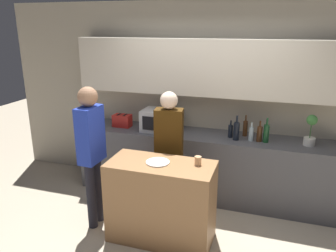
{
  "coord_description": "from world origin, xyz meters",
  "views": [
    {
      "loc": [
        0.84,
        -2.82,
        2.37
      ],
      "look_at": [
        -0.23,
        0.51,
        1.29
      ],
      "focal_mm": 35.0,
      "sensor_mm": 36.0,
      "label": 1
    }
  ],
  "objects_px": {
    "toaster": "(122,121)",
    "potted_plant": "(311,130)",
    "bottle_3": "(251,134)",
    "bottle_2": "(245,128)",
    "person_center": "(91,146)",
    "bottle_1": "(236,131)",
    "bottle_4": "(259,134)",
    "plate_on_island": "(158,162)",
    "person_left": "(169,144)",
    "bottle_0": "(230,131)",
    "cup_0": "(198,161)",
    "bottle_5": "(266,133)",
    "microwave": "(161,120)"
  },
  "relations": [
    {
      "from": "bottle_3",
      "to": "bottle_4",
      "type": "distance_m",
      "value": 0.1
    },
    {
      "from": "bottle_2",
      "to": "person_center",
      "type": "bearing_deg",
      "value": -143.27
    },
    {
      "from": "microwave",
      "to": "plate_on_island",
      "type": "height_order",
      "value": "microwave"
    },
    {
      "from": "bottle_4",
      "to": "bottle_0",
      "type": "bearing_deg",
      "value": 173.14
    },
    {
      "from": "bottle_1",
      "to": "bottle_4",
      "type": "relative_size",
      "value": 1.19
    },
    {
      "from": "bottle_3",
      "to": "bottle_4",
      "type": "relative_size",
      "value": 0.89
    },
    {
      "from": "bottle_1",
      "to": "bottle_5",
      "type": "xyz_separation_m",
      "value": [
        0.37,
        0.03,
        -0.0
      ]
    },
    {
      "from": "potted_plant",
      "to": "bottle_1",
      "type": "bearing_deg",
      "value": -175.11
    },
    {
      "from": "toaster",
      "to": "potted_plant",
      "type": "distance_m",
      "value": 2.57
    },
    {
      "from": "bottle_1",
      "to": "cup_0",
      "type": "distance_m",
      "value": 1.01
    },
    {
      "from": "person_left",
      "to": "bottle_0",
      "type": "bearing_deg",
      "value": -147.5
    },
    {
      "from": "bottle_0",
      "to": "cup_0",
      "type": "bearing_deg",
      "value": -101.09
    },
    {
      "from": "bottle_5",
      "to": "bottle_2",
      "type": "bearing_deg",
      "value": 147.66
    },
    {
      "from": "toaster",
      "to": "bottle_0",
      "type": "height_order",
      "value": "bottle_0"
    },
    {
      "from": "bottle_2",
      "to": "microwave",
      "type": "bearing_deg",
      "value": -173.68
    },
    {
      "from": "bottle_2",
      "to": "cup_0",
      "type": "height_order",
      "value": "bottle_2"
    },
    {
      "from": "bottle_0",
      "to": "bottle_3",
      "type": "distance_m",
      "value": 0.28
    },
    {
      "from": "microwave",
      "to": "toaster",
      "type": "height_order",
      "value": "microwave"
    },
    {
      "from": "bottle_3",
      "to": "toaster",
      "type": "bearing_deg",
      "value": 178.64
    },
    {
      "from": "bottle_0",
      "to": "plate_on_island",
      "type": "bearing_deg",
      "value": -119.28
    },
    {
      "from": "plate_on_island",
      "to": "cup_0",
      "type": "relative_size",
      "value": 2.7
    },
    {
      "from": "toaster",
      "to": "person_center",
      "type": "distance_m",
      "value": 1.1
    },
    {
      "from": "microwave",
      "to": "bottle_3",
      "type": "distance_m",
      "value": 1.26
    },
    {
      "from": "bottle_4",
      "to": "bottle_5",
      "type": "distance_m",
      "value": 0.08
    },
    {
      "from": "toaster",
      "to": "bottle_4",
      "type": "bearing_deg",
      "value": -1.3
    },
    {
      "from": "toaster",
      "to": "bottle_2",
      "type": "relative_size",
      "value": 0.9
    },
    {
      "from": "bottle_4",
      "to": "plate_on_island",
      "type": "bearing_deg",
      "value": -133.04
    },
    {
      "from": "toaster",
      "to": "bottle_0",
      "type": "relative_size",
      "value": 1.1
    },
    {
      "from": "bottle_4",
      "to": "cup_0",
      "type": "xyz_separation_m",
      "value": [
        -0.58,
        -1.0,
        -0.05
      ]
    },
    {
      "from": "toaster",
      "to": "microwave",
      "type": "bearing_deg",
      "value": -0.15
    },
    {
      "from": "bottle_0",
      "to": "bottle_2",
      "type": "relative_size",
      "value": 0.82
    },
    {
      "from": "bottle_5",
      "to": "plate_on_island",
      "type": "distance_m",
      "value": 1.53
    },
    {
      "from": "bottle_5",
      "to": "potted_plant",
      "type": "bearing_deg",
      "value": 5.39
    },
    {
      "from": "bottle_2",
      "to": "potted_plant",
      "type": "bearing_deg",
      "value": -9.04
    },
    {
      "from": "potted_plant",
      "to": "bottle_1",
      "type": "distance_m",
      "value": 0.9
    },
    {
      "from": "potted_plant",
      "to": "person_left",
      "type": "relative_size",
      "value": 0.24
    },
    {
      "from": "toaster",
      "to": "potted_plant",
      "type": "relative_size",
      "value": 0.66
    },
    {
      "from": "microwave",
      "to": "toaster",
      "type": "distance_m",
      "value": 0.61
    },
    {
      "from": "bottle_0",
      "to": "bottle_4",
      "type": "bearing_deg",
      "value": -6.86
    },
    {
      "from": "bottle_1",
      "to": "person_left",
      "type": "height_order",
      "value": "person_left"
    },
    {
      "from": "bottle_1",
      "to": "bottle_4",
      "type": "distance_m",
      "value": 0.29
    },
    {
      "from": "bottle_0",
      "to": "plate_on_island",
      "type": "distance_m",
      "value": 1.29
    },
    {
      "from": "person_center",
      "to": "toaster",
      "type": "bearing_deg",
      "value": -171.37
    },
    {
      "from": "person_left",
      "to": "plate_on_island",
      "type": "bearing_deg",
      "value": 86.15
    },
    {
      "from": "bottle_4",
      "to": "bottle_3",
      "type": "bearing_deg",
      "value": 179.74
    },
    {
      "from": "microwave",
      "to": "cup_0",
      "type": "distance_m",
      "value": 1.3
    },
    {
      "from": "person_left",
      "to": "toaster",
      "type": "bearing_deg",
      "value": -41.43
    },
    {
      "from": "cup_0",
      "to": "bottle_5",
      "type": "bearing_deg",
      "value": 56.21
    },
    {
      "from": "bottle_2",
      "to": "bottle_5",
      "type": "relative_size",
      "value": 0.9
    },
    {
      "from": "bottle_5",
      "to": "person_left",
      "type": "bearing_deg",
      "value": -154.56
    }
  ]
}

